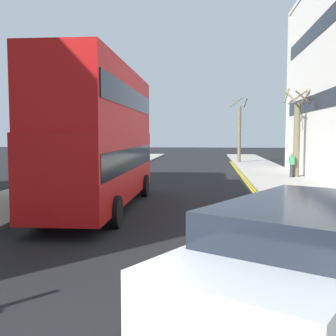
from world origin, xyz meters
TOP-DOWN VIEW (x-y plane):
  - sidewalk_right at (6.50, 16.00)m, footprint 4.00×80.00m
  - sidewalk_left at (-6.50, 16.00)m, footprint 4.00×80.00m
  - kerb_line_outer at (4.40, 14.00)m, footprint 0.10×56.00m
  - kerb_line_inner at (4.24, 14.00)m, footprint 0.10×56.00m
  - double_decker_bus_away at (-2.33, 12.66)m, footprint 2.94×10.85m
  - taxi_minivan at (3.06, 1.91)m, footprint 4.04×5.09m
  - pedestrian_far at (7.41, 24.37)m, footprint 0.34×0.22m
  - street_tree_near at (7.77, 24.77)m, footprint 2.06×1.94m
  - street_tree_mid at (5.03, 39.28)m, footprint 1.81×1.88m

SIDE VIEW (x-z plane):
  - kerb_line_outer at x=4.40m, z-range 0.00..0.01m
  - kerb_line_inner at x=4.24m, z-range 0.00..0.01m
  - sidewalk_right at x=6.50m, z-range 0.00..0.14m
  - sidewalk_left at x=-6.50m, z-range 0.00..0.14m
  - pedestrian_far at x=7.41m, z-range 0.18..1.80m
  - taxi_minivan at x=3.06m, z-range 0.01..2.13m
  - street_tree_near at x=7.77m, z-range -0.09..5.96m
  - double_decker_bus_away at x=-2.33m, z-range 0.21..5.85m
  - street_tree_mid at x=5.03m, z-range -0.11..6.66m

